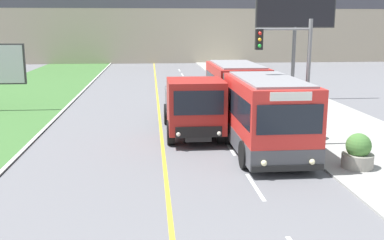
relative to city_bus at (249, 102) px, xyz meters
The scene contains 6 objects.
city_bus is the anchor object (origin of this frame).
dump_truck 2.54m from the city_bus, behind, with size 2.45×7.00×2.70m.
traffic_light_mast 3.01m from the city_bus, 59.62° to the right, with size 2.28×0.32×5.19m.
billboard_large 11.70m from the city_bus, 62.25° to the left, with size 5.29×0.24×7.43m.
planter_round_near 5.97m from the city_bus, 62.64° to the right, with size 1.08×1.08×1.22m.
planter_round_second 2.82m from the city_bus, 23.62° to the right, with size 1.13×1.13×1.30m.
Camera 1 is at (-0.43, -5.24, 4.95)m, focal length 42.00 mm.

